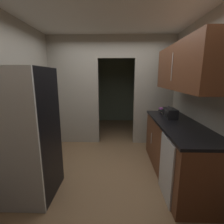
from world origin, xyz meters
TOP-DOWN VIEW (x-y plane):
  - ground at (0.00, 0.00)m, footprint 20.00×20.00m
  - kitchen_overhead_slab at (0.00, 0.45)m, footprint 3.45×7.03m
  - kitchen_partition at (-0.04, 1.52)m, footprint 3.05×0.12m
  - adjoining_room_shell at (0.00, 3.09)m, footprint 3.05×2.29m
  - refrigerator at (-1.11, -0.49)m, footprint 0.71×0.76m
  - lower_cabinet_run at (1.18, 0.07)m, footprint 0.70×2.01m
  - dishwasher at (0.84, -0.49)m, footprint 0.02×0.56m
  - upper_cabinet_counterside at (1.18, 0.07)m, footprint 0.36×1.81m
  - boombox at (1.14, 0.44)m, footprint 0.20×0.37m
  - book_stack at (1.13, 0.89)m, footprint 0.15×0.16m

SIDE VIEW (x-z plane):
  - ground at x=0.00m, z-range 0.00..0.00m
  - dishwasher at x=0.84m, z-range 0.00..0.88m
  - lower_cabinet_run at x=1.18m, z-range 0.00..0.94m
  - refrigerator at x=-1.11m, z-range 0.00..1.82m
  - book_stack at x=1.13m, z-range 0.94..1.04m
  - boombox at x=1.14m, z-range 0.93..1.13m
  - adjoining_room_shell at x=0.00m, z-range 0.00..2.65m
  - kitchen_partition at x=-0.04m, z-range 0.08..2.73m
  - upper_cabinet_counterside at x=1.18m, z-range 1.49..2.20m
  - kitchen_overhead_slab at x=0.00m, z-range 2.65..2.71m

